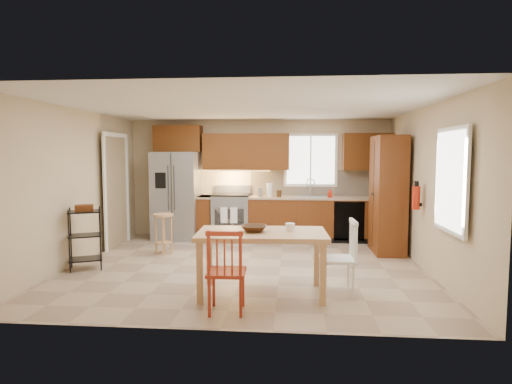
{
  "coord_description": "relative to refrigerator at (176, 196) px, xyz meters",
  "views": [
    {
      "loc": [
        0.72,
        -6.61,
        1.77
      ],
      "look_at": [
        0.12,
        0.4,
        1.15
      ],
      "focal_mm": 30.0,
      "sensor_mm": 36.0,
      "label": 1
    }
  ],
  "objects": [
    {
      "name": "canister_wood",
      "position": [
        2.15,
        -0.0,
        0.06
      ],
      "size": [
        0.1,
        0.1,
        0.14
      ],
      "primitive_type": "cylinder",
      "color": "#452A12",
      "rests_on": "base_cabinet_run"
    },
    {
      "name": "canister_steel",
      "position": [
        1.75,
        0.03,
        0.08
      ],
      "size": [
        0.11,
        0.11,
        0.18
      ],
      "primitive_type": "cylinder",
      "color": "gray",
      "rests_on": "base_cabinet_run"
    },
    {
      "name": "sink",
      "position": [
        2.8,
        0.08,
        -0.05
      ],
      "size": [
        0.62,
        0.46,
        0.16
      ],
      "primitive_type": "cube",
      "color": "gray",
      "rests_on": "base_cabinet_run"
    },
    {
      "name": "wall_left",
      "position": [
        -1.05,
        -2.12,
        0.34
      ],
      "size": [
        0.02,
        5.0,
        2.5
      ],
      "primitive_type": "cube",
      "color": "#CCB793",
      "rests_on": "ground"
    },
    {
      "name": "wall_front",
      "position": [
        1.7,
        -4.62,
        0.34
      ],
      "size": [
        5.5,
        0.02,
        2.5
      ],
      "primitive_type": "cube",
      "color": "#CCB793",
      "rests_on": "ground"
    },
    {
      "name": "refrigerator",
      "position": [
        0.0,
        0.0,
        0.0
      ],
      "size": [
        0.92,
        0.75,
        1.82
      ],
      "primitive_type": "cube",
      "color": "gray",
      "rests_on": "floor"
    },
    {
      "name": "table_jar",
      "position": [
        2.4,
        -3.35,
        -0.08
      ],
      "size": [
        0.13,
        0.13,
        0.14
      ],
      "primitive_type": "cylinder",
      "rotation": [
        0.0,
        0.0,
        0.04
      ],
      "color": "white",
      "rests_on": "dining_table"
    },
    {
      "name": "wall_back",
      "position": [
        1.7,
        0.38,
        0.34
      ],
      "size": [
        5.5,
        0.02,
        2.5
      ],
      "primitive_type": "cube",
      "color": "#CCB793",
      "rests_on": "ground"
    },
    {
      "name": "table_bowl",
      "position": [
        1.94,
        -3.45,
        -0.11
      ],
      "size": [
        0.34,
        0.34,
        0.08
      ],
      "primitive_type": "imported",
      "rotation": [
        0.0,
        0.0,
        0.04
      ],
      "color": "#452A12",
      "rests_on": "dining_table"
    },
    {
      "name": "undercab_glow",
      "position": [
        1.15,
        0.17,
        0.52
      ],
      "size": [
        1.6,
        0.3,
        0.01
      ],
      "primitive_type": "cube",
      "color": "#FFBF66",
      "rests_on": "wall_back"
    },
    {
      "name": "window_right",
      "position": [
        4.38,
        -3.27,
        0.54
      ],
      "size": [
        0.04,
        1.02,
        1.32
      ],
      "primitive_type": "cube",
      "color": "white",
      "rests_on": "wall_right"
    },
    {
      "name": "base_cabinet_run",
      "position": [
        2.99,
        0.08,
        -0.46
      ],
      "size": [
        2.92,
        0.6,
        0.9
      ],
      "primitive_type": "cube",
      "color": "brown",
      "rests_on": "floor"
    },
    {
      "name": "paper_towel",
      "position": [
        1.95,
        0.03,
        0.13
      ],
      "size": [
        0.12,
        0.12,
        0.28
      ],
      "primitive_type": "cylinder",
      "color": "white",
      "rests_on": "base_cabinet_run"
    },
    {
      "name": "chair_red",
      "position": [
        1.69,
        -4.1,
        -0.44
      ],
      "size": [
        0.46,
        0.46,
        0.95
      ],
      "primitive_type": null,
      "rotation": [
        0.0,
        0.0,
        0.04
      ],
      "color": "#A22E18",
      "rests_on": "floor"
    },
    {
      "name": "window_back",
      "position": [
        2.8,
        0.35,
        0.74
      ],
      "size": [
        1.12,
        0.04,
        1.12
      ],
      "primitive_type": "cube",
      "color": "white",
      "rests_on": "wall_back"
    },
    {
      "name": "soap_bottle",
      "position": [
        3.18,
        -0.02,
        0.09
      ],
      "size": [
        0.09,
        0.09,
        0.19
      ],
      "primitive_type": "imported",
      "color": "#B11F0C",
      "rests_on": "base_cabinet_run"
    },
    {
      "name": "upper_left_block",
      "position": [
        1.45,
        0.2,
        0.92
      ],
      "size": [
        1.8,
        0.35,
        0.75
      ],
      "primitive_type": "cube",
      "color": "#5B320F",
      "rests_on": "wall_back"
    },
    {
      "name": "base_cabinet_narrow",
      "position": [
        0.6,
        0.08,
        -0.46
      ],
      "size": [
        0.3,
        0.6,
        0.9
      ],
      "primitive_type": "cube",
      "color": "brown",
      "rests_on": "floor"
    },
    {
      "name": "backsplash",
      "position": [
        2.99,
        0.36,
        0.27
      ],
      "size": [
        2.92,
        0.03,
        0.55
      ],
      "primitive_type": "cube",
      "color": "beige",
      "rests_on": "wall_back"
    },
    {
      "name": "upper_right_block",
      "position": [
        3.95,
        0.2,
        0.92
      ],
      "size": [
        1.0,
        0.35,
        0.75
      ],
      "primitive_type": "cube",
      "color": "#5B320F",
      "rests_on": "wall_back"
    },
    {
      "name": "dining_table",
      "position": [
        2.04,
        -3.45,
        -0.52
      ],
      "size": [
        1.65,
        0.97,
        0.79
      ],
      "primitive_type": null,
      "rotation": [
        0.0,
        0.0,
        0.04
      ],
      "color": "tan",
      "rests_on": "floor"
    },
    {
      "name": "wall_right",
      "position": [
        4.45,
        -2.12,
        0.34
      ],
      "size": [
        0.02,
        5.0,
        2.5
      ],
      "primitive_type": "cube",
      "color": "#CCB793",
      "rests_on": "ground"
    },
    {
      "name": "bar_stool",
      "position": [
        0.15,
        -1.41,
        -0.55
      ],
      "size": [
        0.4,
        0.4,
        0.72
      ],
      "primitive_type": null,
      "rotation": [
        0.0,
        0.0,
        0.14
      ],
      "color": "tan",
      "rests_on": "floor"
    },
    {
      "name": "doorway",
      "position": [
        -0.97,
        -0.82,
        0.14
      ],
      "size": [
        0.04,
        0.95,
        2.1
      ],
      "primitive_type": "cube",
      "color": "#8C7A59",
      "rests_on": "wall_left"
    },
    {
      "name": "chair_white",
      "position": [
        2.99,
        -3.4,
        -0.44
      ],
      "size": [
        0.46,
        0.46,
        0.95
      ],
      "primitive_type": null,
      "rotation": [
        0.0,
        0.0,
        1.61
      ],
      "color": "white",
      "rests_on": "floor"
    },
    {
      "name": "dishwasher",
      "position": [
        3.55,
        -0.22,
        -0.46
      ],
      "size": [
        0.6,
        0.02,
        0.78
      ],
      "primitive_type": "cube",
      "color": "black",
      "rests_on": "floor"
    },
    {
      "name": "pantry",
      "position": [
        4.13,
        -0.93,
        0.14
      ],
      "size": [
        0.5,
        0.95,
        2.1
      ],
      "primitive_type": "cube",
      "color": "brown",
      "rests_on": "floor"
    },
    {
      "name": "range_stove",
      "position": [
        1.15,
        0.06,
        -0.45
      ],
      "size": [
        0.76,
        0.63,
        0.92
      ],
      "primitive_type": "cube",
      "color": "gray",
      "rests_on": "floor"
    },
    {
      "name": "floor",
      "position": [
        1.7,
        -2.12,
        -0.91
      ],
      "size": [
        5.5,
        5.5,
        0.0
      ],
      "primitive_type": "plane",
      "color": "tan",
      "rests_on": "ground"
    },
    {
      "name": "ceiling",
      "position": [
        1.7,
        -2.12,
        1.59
      ],
      "size": [
        5.5,
        5.0,
        0.02
      ],
      "primitive_type": "cube",
      "color": "silver",
      "rests_on": "ground"
    },
    {
      "name": "upper_over_fridge",
      "position": [
        0.0,
        0.2,
        1.19
      ],
      "size": [
        1.0,
        0.35,
        0.55
      ],
      "primitive_type": "cube",
      "color": "#5B320F",
      "rests_on": "wall_back"
    },
    {
      "name": "fire_extinguisher",
      "position": [
        4.33,
        -1.98,
        0.19
      ],
      "size": [
        0.12,
        0.12,
        0.36
      ],
      "primitive_type": "cylinder",
      "color": "#B11F0C",
      "rests_on": "wall_right"
    },
    {
      "name": "utility_cart",
      "position": [
        -0.76,
        -2.49,
        -0.44
      ],
      "size": [
        0.58,
        0.53,
        0.95
      ],
      "primitive_type": null,
      "rotation": [
        0.0,
        0.0,
        0.43
      ],
      "color": "black",
      "rests_on": "floor"
    }
  ]
}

